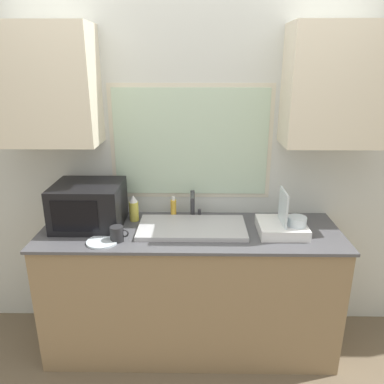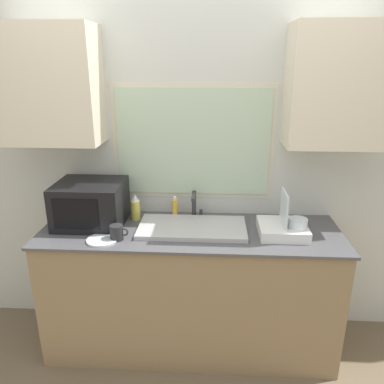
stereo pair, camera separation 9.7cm
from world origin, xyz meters
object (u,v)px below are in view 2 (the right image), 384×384
object	(u,v)px
dish_rack	(284,227)
mug_near_sink	(117,232)
faucet	(195,203)
soap_bottle	(175,208)
spray_bottle	(135,208)
microwave	(91,203)

from	to	relation	value
dish_rack	mug_near_sink	world-z (taller)	dish_rack
faucet	soap_bottle	bearing A→B (deg)	173.45
spray_bottle	mug_near_sink	world-z (taller)	spray_bottle
faucet	mug_near_sink	xyz separation A→B (m)	(-0.47, -0.37, -0.07)
faucet	spray_bottle	bearing A→B (deg)	-174.19
faucet	microwave	distance (m)	0.72
spray_bottle	soap_bottle	xyz separation A→B (m)	(0.28, 0.06, -0.02)
microwave	mug_near_sink	world-z (taller)	microwave
dish_rack	soap_bottle	xyz separation A→B (m)	(-0.74, 0.25, 0.02)
microwave	mug_near_sink	bearing A→B (deg)	-45.91
dish_rack	spray_bottle	world-z (taller)	dish_rack
microwave	soap_bottle	bearing A→B (deg)	14.11
soap_bottle	mug_near_sink	bearing A→B (deg)	-130.44
faucet	mug_near_sink	bearing A→B (deg)	-141.88
faucet	microwave	size ratio (longest dim) A/B	0.44
faucet	dish_rack	size ratio (longest dim) A/B	0.65
dish_rack	mug_near_sink	xyz separation A→B (m)	(-1.07, -0.14, -0.00)
soap_bottle	mug_near_sink	xyz separation A→B (m)	(-0.33, -0.39, -0.02)
soap_bottle	microwave	bearing A→B (deg)	-165.89
faucet	mug_near_sink	distance (m)	0.60
soap_bottle	mug_near_sink	distance (m)	0.51
soap_bottle	spray_bottle	bearing A→B (deg)	-167.93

